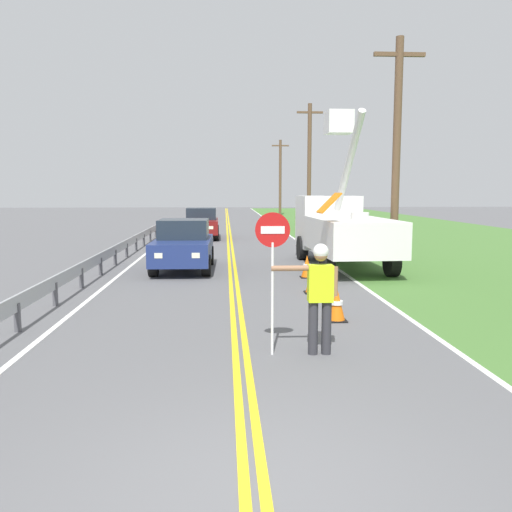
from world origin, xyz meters
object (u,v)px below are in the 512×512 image
traffic_cone_tail (307,267)px  oncoming_sedan_nearest (183,246)px  traffic_cone_lead (337,305)px  traffic_cone_mid (312,280)px  utility_pole_far (280,176)px  oncoming_sedan_second (201,224)px  utility_pole_near (397,148)px  stop_sign_paddle (273,251)px  flagger_worker (320,291)px  utility_bucket_truck (340,226)px  utility_pole_mid (309,164)px

traffic_cone_tail → oncoming_sedan_nearest: bearing=155.2°
traffic_cone_lead → traffic_cone_mid: bearing=90.3°
utility_pole_far → traffic_cone_mid: bearing=-94.8°
oncoming_sedan_nearest → oncoming_sedan_second: same height
oncoming_sedan_second → utility_pole_near: bearing=-56.1°
oncoming_sedan_second → traffic_cone_lead: (3.59, -19.15, -0.50)m
stop_sign_paddle → oncoming_sedan_nearest: (-2.15, 9.48, -0.88)m
flagger_worker → traffic_cone_mid: 5.31m
utility_pole_near → traffic_cone_lead: 9.79m
flagger_worker → traffic_cone_lead: size_ratio=2.61×
utility_pole_far → traffic_cone_tail: utility_pole_far is taller
traffic_cone_lead → oncoming_sedan_nearest: bearing=116.8°
stop_sign_paddle → traffic_cone_lead: (1.53, 2.19, -1.37)m
stop_sign_paddle → traffic_cone_mid: 5.59m
utility_bucket_truck → oncoming_sedan_nearest: bearing=-171.9°
stop_sign_paddle → traffic_cone_lead: bearing=55.1°
utility_bucket_truck → utility_pole_mid: 18.93m
flagger_worker → oncoming_sedan_second: flagger_worker is taller
oncoming_sedan_second → flagger_worker: bearing=-82.4°
utility_pole_near → traffic_cone_tail: (-3.56, -2.69, -3.81)m
traffic_cone_tail → stop_sign_paddle: bearing=-102.9°
oncoming_sedan_second → traffic_cone_mid: oncoming_sedan_second is taller
stop_sign_paddle → utility_pole_near: bearing=62.9°
oncoming_sedan_nearest → utility_pole_near: bearing=6.8°
traffic_cone_tail → flagger_worker: bearing=-97.3°
oncoming_sedan_second → traffic_cone_tail: size_ratio=5.90×
stop_sign_paddle → oncoming_sedan_second: 21.45m
utility_bucket_truck → traffic_cone_lead: size_ratio=9.83×
utility_pole_far → oncoming_sedan_nearest: bearing=-100.6°
flagger_worker → traffic_cone_tail: bearing=82.7°
oncoming_sedan_second → traffic_cone_tail: 14.19m
traffic_cone_tail → traffic_cone_mid: bearing=-95.6°
utility_bucket_truck → utility_pole_mid: utility_pole_mid is taller
traffic_cone_mid → stop_sign_paddle: bearing=-106.2°
utility_bucket_truck → oncoming_sedan_second: bearing=115.9°
oncoming_sedan_second → traffic_cone_mid: size_ratio=5.90×
flagger_worker → utility_pole_mid: bearing=81.4°
stop_sign_paddle → utility_bucket_truck: size_ratio=0.34×
traffic_cone_tail → utility_pole_far: bearing=85.2°
flagger_worker → utility_bucket_truck: bearing=76.0°
flagger_worker → traffic_cone_lead: bearing=70.9°
traffic_cone_mid → traffic_cone_lead: bearing=-89.7°
flagger_worker → traffic_cone_lead: (0.76, 2.19, -0.71)m
utility_pole_mid → utility_pole_far: size_ratio=1.08×
utility_bucket_truck → traffic_cone_mid: (-1.81, -5.05, -1.08)m
utility_pole_mid → traffic_cone_lead: utility_pole_mid is taller
utility_pole_mid → oncoming_sedan_nearest: bearing=-110.6°
oncoming_sedan_nearest → stop_sign_paddle: bearing=-77.2°
stop_sign_paddle → utility_pole_mid: size_ratio=0.27×
stop_sign_paddle → utility_bucket_truck: bearing=72.1°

